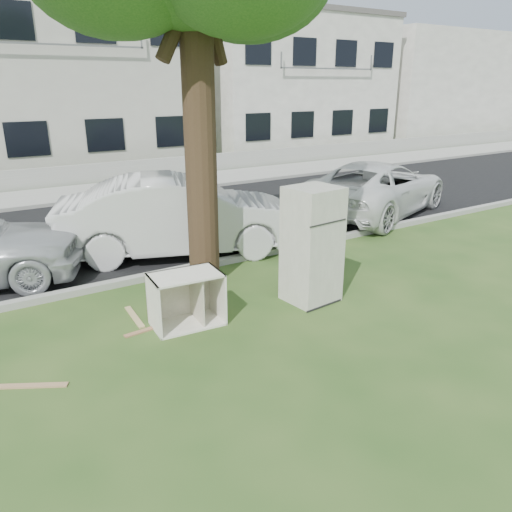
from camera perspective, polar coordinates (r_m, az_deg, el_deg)
ground at (r=7.99m, az=2.66°, el=-6.45°), size 120.00×120.00×0.00m
road at (r=13.05m, az=-12.64°, el=3.37°), size 120.00×7.00×0.01m
kerb_near at (r=9.93m, az=-5.47°, el=-1.27°), size 120.00×0.18×0.12m
kerb_far at (r=16.35m, az=-17.01°, el=6.12°), size 120.00×0.18×0.12m
sidewalk at (r=17.72m, az=-18.33°, el=6.96°), size 120.00×2.80×0.01m
low_wall at (r=19.20m, az=-19.69°, el=8.74°), size 120.00×0.15×0.70m
townhouse_center at (r=23.75m, az=-23.59°, el=18.31°), size 11.22×8.16×7.44m
townhouse_right at (r=28.43m, az=2.35°, el=19.07°), size 10.20×8.16×6.84m
filler_right at (r=38.48m, az=20.18°, el=17.66°), size 16.00×9.00×6.40m
fridge at (r=8.16m, az=6.42°, el=1.24°), size 0.85×0.80×1.91m
cabinet at (r=7.52m, az=-7.95°, el=-4.95°), size 1.08×0.72×0.81m
plank_a at (r=7.67m, az=-11.11°, el=-7.87°), size 1.07×0.19×0.02m
plank_b at (r=6.76m, az=-24.48°, el=-13.35°), size 0.83×0.52×0.02m
plank_c at (r=8.04m, az=-13.72°, el=-6.77°), size 0.14×0.82×0.02m
car_center at (r=10.59m, az=-8.68°, el=4.58°), size 5.31×3.34×1.65m
car_right at (r=14.27m, az=13.61°, el=7.60°), size 5.72×4.02×1.45m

